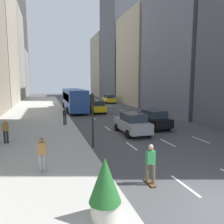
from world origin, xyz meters
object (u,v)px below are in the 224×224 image
(taxi_lead, at_px, (109,99))
(sedan_silver_behind, at_px, (132,123))
(pedestrian_far_walking, at_px, (65,116))
(traffic_light_pole, at_px, (92,111))
(city_bus, at_px, (74,99))
(planter_with_shrub, at_px, (105,187))
(sedan_black_near, at_px, (153,119))
(skateboarder, at_px, (150,162))
(pedestrian_near_curb, at_px, (42,153))
(pedestrian_mid_block, at_px, (6,130))
(taxi_second, at_px, (97,107))

(taxi_lead, xyz_separation_m, sedan_silver_behind, (-5.60, -26.49, 0.02))
(pedestrian_far_walking, height_order, traffic_light_pole, traffic_light_pole)
(city_bus, height_order, planter_with_shrub, city_bus)
(sedan_black_near, height_order, skateboarder, skateboarder)
(pedestrian_far_walking, bearing_deg, traffic_light_pole, -80.98)
(sedan_silver_behind, distance_m, pedestrian_far_walking, 7.05)
(pedestrian_near_curb, bearing_deg, traffic_light_pole, 49.80)
(pedestrian_mid_block, bearing_deg, taxi_second, 55.26)
(traffic_light_pole, bearing_deg, planter_with_shrub, -99.20)
(sedan_black_near, bearing_deg, traffic_light_pole, -146.79)
(planter_with_shrub, distance_m, traffic_light_pole, 8.19)
(planter_with_shrub, xyz_separation_m, traffic_light_pole, (1.29, 7.99, 1.26))
(city_bus, relative_size, pedestrian_mid_block, 7.04)
(sedan_black_near, bearing_deg, city_bus, 110.99)
(pedestrian_mid_block, xyz_separation_m, traffic_light_pole, (5.63, -2.06, 1.34))
(pedestrian_far_walking, bearing_deg, planter_with_shrub, -90.36)
(pedestrian_mid_block, bearing_deg, city_bus, 68.28)
(skateboarder, height_order, planter_with_shrub, planter_with_shrub)
(taxi_second, distance_m, planter_with_shrub, 24.43)
(sedan_silver_behind, bearing_deg, skateboarder, -107.32)
(taxi_lead, distance_m, sedan_silver_behind, 27.08)
(pedestrian_near_curb, height_order, traffic_light_pole, traffic_light_pole)
(sedan_black_near, relative_size, sedan_silver_behind, 1.04)
(sedan_black_near, height_order, pedestrian_mid_block, pedestrian_mid_block)
(sedan_silver_behind, xyz_separation_m, planter_with_shrub, (-5.24, -10.69, 0.25))
(pedestrian_near_curb, bearing_deg, taxi_second, 70.04)
(sedan_silver_behind, height_order, pedestrian_near_curb, pedestrian_near_curb)
(taxi_second, bearing_deg, sedan_silver_behind, -90.00)
(city_bus, bearing_deg, taxi_second, -48.47)
(skateboarder, distance_m, pedestrian_near_curb, 4.96)
(pedestrian_near_curb, bearing_deg, planter_with_shrub, -65.91)
(taxi_lead, bearing_deg, sedan_silver_behind, -101.94)
(skateboarder, relative_size, pedestrian_near_curb, 1.06)
(pedestrian_far_walking, relative_size, traffic_light_pole, 0.46)
(pedestrian_near_curb, xyz_separation_m, pedestrian_mid_block, (-2.45, 5.83, 0.00))
(skateboarder, distance_m, pedestrian_mid_block, 10.61)
(skateboarder, xyz_separation_m, pedestrian_near_curb, (-4.41, 2.27, 0.10))
(taxi_second, bearing_deg, city_bus, 131.53)
(sedan_silver_behind, xyz_separation_m, city_bus, (-2.81, 16.34, 0.88))
(city_bus, relative_size, pedestrian_near_curb, 7.04)
(planter_with_shrub, bearing_deg, sedan_silver_behind, 63.88)
(taxi_second, xyz_separation_m, pedestrian_far_walking, (-5.14, -8.35, 0.19))
(sedan_black_near, distance_m, pedestrian_far_walking, 8.53)
(pedestrian_near_curb, relative_size, pedestrian_far_walking, 1.00)
(taxi_second, relative_size, traffic_light_pole, 1.22)
(taxi_lead, height_order, planter_with_shrub, planter_with_shrub)
(sedan_silver_behind, bearing_deg, taxi_second, 90.00)
(traffic_light_pole, bearing_deg, pedestrian_mid_block, 159.87)
(sedan_silver_behind, relative_size, skateboarder, 2.57)
(taxi_second, bearing_deg, traffic_light_pole, -103.98)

